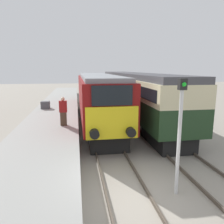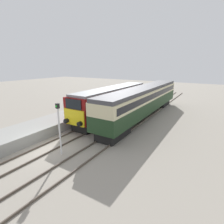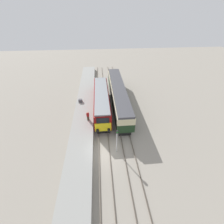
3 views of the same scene
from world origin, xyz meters
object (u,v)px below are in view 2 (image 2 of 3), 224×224
Objects in this scene: person_on_platform at (77,107)px; luggage_crate at (95,101)px; signal_post at (59,125)px; locomotive at (113,100)px; passenger_carriage at (145,99)px.

luggage_crate is at bearing 106.97° from person_on_platform.
person_on_platform is 0.42× the size of signal_post.
signal_post is (1.70, -10.46, 0.21)m from locomotive.
locomotive is 0.75× the size of passenger_carriage.
passenger_carriage is 4.95× the size of signal_post.
passenger_carriage is at bearing 2.38° from luggage_crate.
luggage_crate is (-7.59, -0.32, -1.08)m from passenger_carriage.
passenger_carriage is 12.56m from signal_post.
signal_post reaches higher than passenger_carriage.
signal_post is (-1.70, -12.45, -0.03)m from passenger_carriage.
passenger_carriage is 11.75× the size of person_on_platform.
luggage_crate is (-4.19, 1.67, -0.84)m from locomotive.
locomotive is 21.04× the size of luggage_crate.
passenger_carriage is at bearing 46.99° from person_on_platform.
passenger_carriage is at bearing 30.30° from locomotive.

